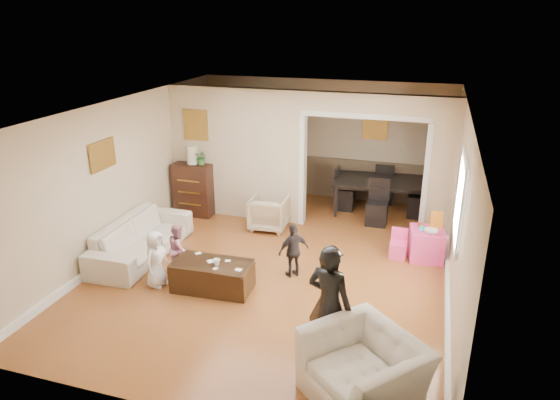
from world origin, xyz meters
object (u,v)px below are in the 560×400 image
(coffee_table, at_px, (213,276))
(coffee_cup, at_px, (217,262))
(adult_person, at_px, (329,305))
(child_kneel_a, at_px, (156,259))
(sofa, at_px, (141,238))
(dresser, at_px, (194,189))
(child_toddler, at_px, (294,251))
(dining_table, at_px, (381,197))
(armchair_front, at_px, (363,370))
(child_kneel_b, at_px, (179,249))
(armchair_back, at_px, (269,213))
(table_lamp, at_px, (192,155))
(cyan_cup, at_px, (422,228))
(play_table, at_px, (426,244))

(coffee_table, relative_size, coffee_cup, 11.21)
(adult_person, bearing_deg, child_kneel_a, -2.12)
(sofa, distance_m, dresser, 2.02)
(coffee_cup, bearing_deg, child_toddler, 40.10)
(coffee_cup, xyz_separation_m, dining_table, (1.94, 3.93, -0.14))
(armchair_front, relative_size, child_kneel_b, 1.36)
(armchair_front, height_order, child_kneel_a, child_kneel_a)
(dresser, xyz_separation_m, coffee_cup, (1.71, -2.73, -0.05))
(dining_table, bearing_deg, armchair_back, -149.47)
(table_lamp, bearing_deg, coffee_table, -59.08)
(cyan_cup, height_order, child_kneel_a, child_kneel_a)
(coffee_table, relative_size, child_kneel_b, 1.37)
(table_lamp, relative_size, child_kneel_b, 0.42)
(armchair_back, xyz_separation_m, play_table, (2.93, -0.43, -0.05))
(play_table, height_order, adult_person, adult_person)
(dresser, height_order, table_lamp, table_lamp)
(sofa, height_order, coffee_table, sofa)
(play_table, bearing_deg, coffee_cup, -145.14)
(table_lamp, bearing_deg, armchair_front, -46.57)
(armchair_back, bearing_deg, table_lamp, -11.72)
(child_toddler, bearing_deg, armchair_back, -103.21)
(child_kneel_a, xyz_separation_m, child_toddler, (1.90, 0.90, -0.01))
(child_kneel_b, bearing_deg, armchair_front, -144.47)
(play_table, distance_m, adult_person, 3.29)
(armchair_front, xyz_separation_m, table_lamp, (-4.11, 4.34, 0.88))
(child_kneel_a, bearing_deg, dresser, 21.90)
(armchair_back, distance_m, cyan_cup, 2.88)
(dresser, relative_size, child_toddler, 1.23)
(armchair_front, distance_m, coffee_table, 3.00)
(armchair_back, relative_size, coffee_table, 0.60)
(table_lamp, bearing_deg, dresser, 0.00)
(adult_person, bearing_deg, sofa, -9.80)
(sofa, relative_size, coffee_table, 1.88)
(coffee_table, bearing_deg, dresser, 120.92)
(armchair_front, relative_size, child_kneel_a, 1.30)
(coffee_table, height_order, child_kneel_a, child_kneel_a)
(play_table, xyz_separation_m, child_kneel_a, (-3.87, -2.14, 0.18))
(sofa, distance_m, dining_table, 4.87)
(armchair_front, bearing_deg, table_lamp, 175.04)
(dresser, distance_m, child_toddler, 3.29)
(adult_person, bearing_deg, armchair_front, 148.79)
(coffee_cup, relative_size, adult_person, 0.07)
(armchair_front, xyz_separation_m, coffee_cup, (-2.40, 1.60, 0.11))
(dresser, bearing_deg, armchair_front, -46.57)
(cyan_cup, xyz_separation_m, child_kneel_a, (-3.77, -2.09, -0.12))
(child_kneel_b, bearing_deg, adult_person, -140.57)
(sofa, distance_m, table_lamp, 2.22)
(dining_table, bearing_deg, coffee_cup, -122.63)
(sofa, distance_m, coffee_cup, 1.88)
(sofa, bearing_deg, table_lamp, -1.54)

